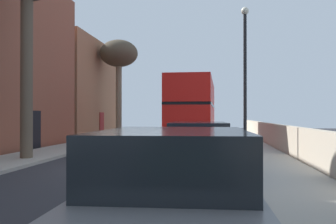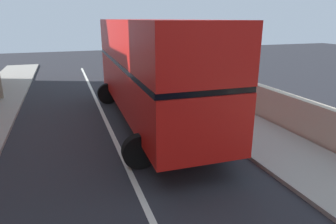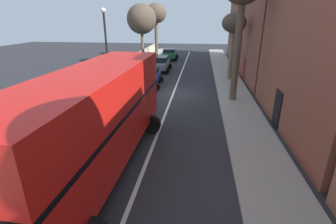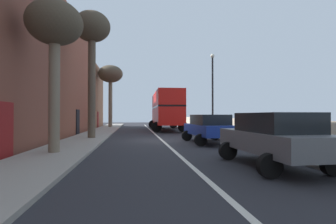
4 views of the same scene
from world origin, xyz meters
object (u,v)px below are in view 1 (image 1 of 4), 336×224
Objects in this scene: parked_car_grey_right_0 at (175,192)px; lamppost_right at (245,69)px; street_tree_left_4 at (119,56)px; double_decker_bus at (194,108)px; parked_car_blue_right_2 at (198,146)px.

lamppost_right reaches higher than parked_car_grey_right_0.
street_tree_left_4 is at bearing 105.74° from parked_car_grey_right_0.
street_tree_left_4 is 1.27× the size of lamppost_right.
parked_car_grey_right_0 is 0.55× the size of street_tree_left_4.
double_decker_bus is at bearing -42.68° from street_tree_left_4.
double_decker_bus reaches higher than parked_car_blue_right_2.
parked_car_grey_right_0 is at bearing -98.78° from lamppost_right.
street_tree_left_4 reaches higher than double_decker_bus.
double_decker_bus is at bearing 93.49° from parked_car_blue_right_2.
double_decker_bus is at bearing 107.35° from lamppost_right.
double_decker_bus is at bearing 92.30° from parked_car_grey_right_0.
double_decker_bus is 1.33× the size of street_tree_left_4.
double_decker_bus is 1.68× the size of lamppost_right.
lamppost_right reaches higher than double_decker_bus.
parked_car_grey_right_0 is 27.61m from street_tree_left_4.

